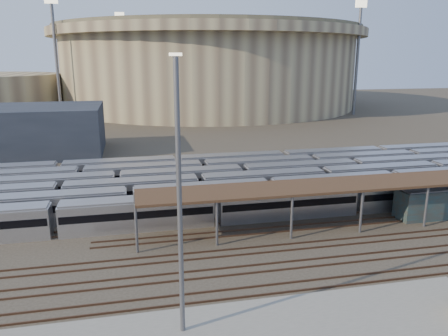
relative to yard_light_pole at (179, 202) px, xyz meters
name	(u,v)px	position (x,y,z in m)	size (l,w,h in m)	color
ground	(214,251)	(5.00, 13.43, -10.34)	(420.00, 420.00, 0.00)	#383026
subway_trains	(196,185)	(5.88, 31.93, -8.54)	(129.09, 23.90, 3.60)	silver
inspection_shed	(383,183)	(27.00, 17.43, -5.36)	(60.30, 6.00, 5.30)	slate
empty_tracks	(224,272)	(5.00, 8.43, -10.25)	(170.00, 9.62, 0.18)	#4C3323
stadium	(209,65)	(30.00, 153.43, 6.13)	(124.00, 124.00, 32.50)	tan
floodlight_0	(56,55)	(-25.00, 123.43, 10.31)	(4.00, 1.00, 38.40)	slate
floodlight_2	(358,55)	(75.00, 113.43, 10.31)	(4.00, 1.00, 38.40)	slate
floodlight_3	(122,55)	(-5.00, 173.43, 10.31)	(4.00, 1.00, 38.40)	slate
yard_light_pole	(179,202)	(0.00, 0.00, 0.00)	(0.82, 0.36, 20.12)	slate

